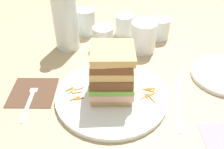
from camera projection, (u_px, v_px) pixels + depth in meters
name	position (u px, v px, depth m)	size (l,w,h in m)	color
ground_plane	(107.00, 97.00, 0.67)	(3.00, 3.00, 0.00)	tan
main_plate	(112.00, 96.00, 0.67)	(0.29, 0.29, 0.01)	white
sandwich	(112.00, 73.00, 0.62)	(0.11, 0.11, 0.14)	tan
carrot_shred_0	(75.00, 98.00, 0.65)	(0.00, 0.00, 0.03)	orange
carrot_shred_1	(77.00, 98.00, 0.65)	(0.00, 0.00, 0.02)	orange
carrot_shred_2	(79.00, 99.00, 0.65)	(0.00, 0.00, 0.02)	orange
carrot_shred_3	(77.00, 91.00, 0.67)	(0.00, 0.00, 0.03)	orange
carrot_shred_4	(80.00, 89.00, 0.68)	(0.00, 0.00, 0.03)	orange
carrot_shred_5	(72.00, 91.00, 0.67)	(0.00, 0.00, 0.03)	orange
carrot_shred_6	(72.00, 89.00, 0.67)	(0.00, 0.00, 0.03)	orange
carrot_shred_7	(69.00, 89.00, 0.67)	(0.00, 0.00, 0.02)	orange
carrot_shred_8	(148.00, 90.00, 0.67)	(0.00, 0.00, 0.03)	orange
carrot_shred_9	(150.00, 89.00, 0.68)	(0.00, 0.00, 0.03)	orange
carrot_shred_10	(143.00, 98.00, 0.65)	(0.00, 0.00, 0.02)	orange
carrot_shred_11	(152.00, 99.00, 0.64)	(0.00, 0.00, 0.02)	orange
carrot_shred_12	(150.00, 94.00, 0.66)	(0.00, 0.00, 0.02)	orange
carrot_shred_13	(146.00, 96.00, 0.65)	(0.00, 0.00, 0.02)	orange
carrot_shred_14	(154.00, 91.00, 0.67)	(0.00, 0.00, 0.03)	orange
carrot_shred_15	(151.00, 94.00, 0.66)	(0.00, 0.00, 0.03)	orange
napkin_dark	(33.00, 92.00, 0.69)	(0.12, 0.12, 0.00)	#4C3323
fork	(31.00, 97.00, 0.67)	(0.02, 0.17, 0.00)	silver
knife	(179.00, 104.00, 0.65)	(0.04, 0.20, 0.00)	silver
juice_glass	(143.00, 38.00, 0.83)	(0.08, 0.08, 0.10)	white
water_bottle	(65.00, 15.00, 0.80)	(0.08, 0.08, 0.26)	silver
empty_tumbler_0	(124.00, 25.00, 0.92)	(0.06, 0.06, 0.07)	silver
empty_tumbler_1	(86.00, 22.00, 0.92)	(0.07, 0.07, 0.09)	silver
empty_tumbler_2	(160.00, 29.00, 0.89)	(0.06, 0.06, 0.07)	silver
empty_tumbler_3	(103.00, 38.00, 0.84)	(0.07, 0.07, 0.08)	silver
side_plate	(224.00, 75.00, 0.74)	(0.19, 0.19, 0.01)	white
napkin_pink	(222.00, 135.00, 0.57)	(0.09, 0.07, 0.00)	pink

